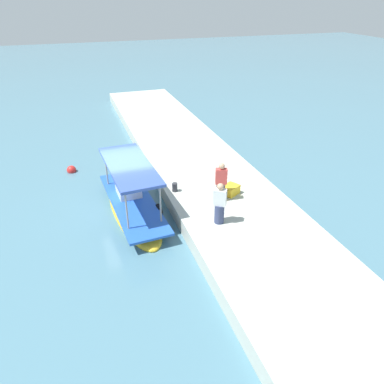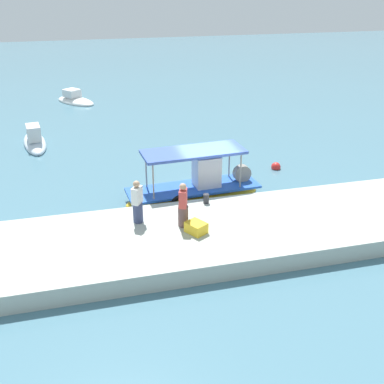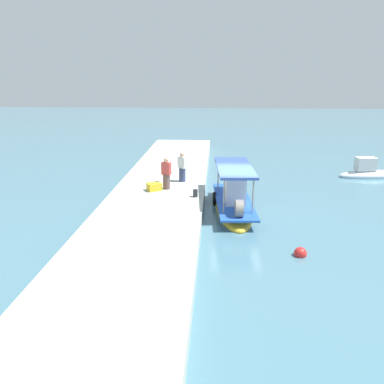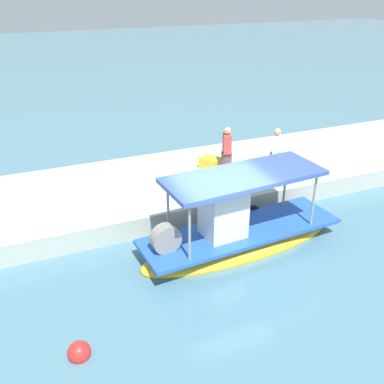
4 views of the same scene
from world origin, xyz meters
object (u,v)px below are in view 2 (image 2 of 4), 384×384
mooring_bollard (206,199)px  cargo_crate (196,228)px  fisherman_by_crate (183,207)px  moored_boat_mid (35,141)px  moored_boat_near (75,100)px  fisherman_near_bollard (137,204)px  marker_buoy (276,167)px  main_fishing_boat (196,190)px

mooring_bollard → cargo_crate: bearing=-114.4°
fisherman_by_crate → mooring_bollard: 2.20m
fisherman_by_crate → moored_boat_mid: size_ratio=0.39×
fisherman_by_crate → moored_boat_mid: (-5.96, 12.95, -1.21)m
cargo_crate → moored_boat_near: bearing=98.8°
fisherman_near_bollard → cargo_crate: (1.91, -1.34, -0.57)m
mooring_bollard → moored_boat_near: 21.91m
fisherman_by_crate → marker_buoy: 8.83m
mooring_bollard → cargo_crate: (-1.02, -2.25, 0.00)m
mooring_bollard → moored_boat_near: mooring_bollard is taller
fisherman_near_bollard → marker_buoy: (7.97, 5.23, -1.35)m
main_fishing_boat → moored_boat_near: 20.03m
fisherman_by_crate → cargo_crate: (0.33, -0.62, -0.58)m
main_fishing_boat → moored_boat_mid: size_ratio=1.43×
fisherman_near_bollard → moored_boat_mid: bearing=109.7°
main_fishing_boat → cargo_crate: size_ratio=8.96×
fisherman_near_bollard → marker_buoy: bearing=33.3°
mooring_bollard → marker_buoy: (5.04, 4.31, -0.78)m
mooring_bollard → fisherman_by_crate: bearing=-129.7°
main_fishing_boat → fisherman_near_bollard: size_ratio=3.72×
mooring_bollard → moored_boat_mid: bearing=122.9°
fisherman_by_crate → marker_buoy: (6.39, 5.94, -1.36)m
fisherman_near_bollard → moored_boat_mid: 13.05m
cargo_crate → marker_buoy: cargo_crate is taller
main_fishing_boat → fisherman_near_bollard: 4.27m
cargo_crate → mooring_bollard: bearing=65.6°
main_fishing_boat → fisherman_by_crate: (-1.43, -3.57, 1.04)m
moored_boat_mid → cargo_crate: bearing=-65.1°
fisherman_near_bollard → fisherman_by_crate: 1.73m
fisherman_near_bollard → moored_boat_near: 22.41m
mooring_bollard → moored_boat_near: size_ratio=0.10×
main_fishing_boat → marker_buoy: (4.96, 2.38, -0.32)m
fisherman_near_bollard → moored_boat_near: (-1.76, 22.31, -1.28)m
fisherman_by_crate → cargo_crate: 0.91m
main_fishing_boat → fisherman_near_bollard: (-3.01, -2.85, 1.03)m
main_fishing_boat → moored_boat_mid: main_fishing_boat is taller
fisherman_by_crate → fisherman_near_bollard: bearing=155.6°
fisherman_by_crate → mooring_bollard: fisherman_by_crate is taller
moored_boat_mid → main_fishing_boat: bearing=-51.8°
fisherman_by_crate → mooring_bollard: bearing=50.3°
main_fishing_boat → mooring_bollard: (-0.07, -1.93, 0.46)m
fisherman_near_bollard → cargo_crate: size_ratio=2.41×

